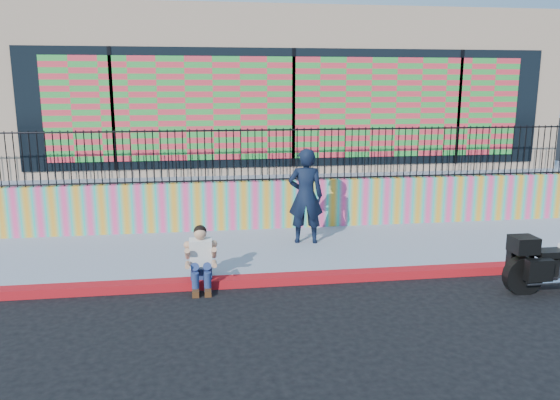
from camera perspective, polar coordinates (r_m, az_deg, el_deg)
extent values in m
plane|color=black|center=(9.80, 5.42, -8.39)|extent=(90.00, 90.00, 0.00)
cube|color=maroon|center=(9.77, 5.42, -7.98)|extent=(16.00, 0.30, 0.15)
cube|color=gray|center=(11.30, 3.45, -5.18)|extent=(16.00, 3.00, 0.15)
cube|color=#F54081|center=(12.66, 2.03, -0.38)|extent=(16.00, 0.20, 1.10)
cube|color=gray|center=(17.63, -0.92, 2.86)|extent=(16.00, 10.00, 1.25)
cube|color=tan|center=(17.22, -0.87, 11.42)|extent=(14.00, 8.00, 4.00)
cube|color=black|center=(13.25, 1.41, 9.56)|extent=(12.60, 0.04, 2.80)
cube|color=#E83343|center=(13.22, 1.43, 9.55)|extent=(11.48, 0.02, 2.40)
cylinder|color=black|center=(9.95, 24.05, -7.30)|extent=(0.59, 0.12, 0.59)
cube|color=black|center=(10.08, 26.38, -4.99)|extent=(0.49, 0.30, 0.11)
cube|color=black|center=(9.77, 24.10, -4.26)|extent=(0.39, 0.37, 0.27)
cube|color=black|center=(9.72, 25.43, -6.64)|extent=(0.43, 0.16, 0.36)
cube|color=black|center=(10.15, 23.77, -5.74)|extent=(0.43, 0.16, 0.36)
imported|color=black|center=(11.30, 2.69, 0.42)|extent=(0.79, 0.58, 1.99)
cube|color=navy|center=(9.55, -8.22, -7.49)|extent=(0.36, 0.28, 0.18)
cube|color=silver|center=(9.40, -8.28, -5.55)|extent=(0.38, 0.27, 0.54)
sphere|color=tan|center=(9.26, -8.34, -3.50)|extent=(0.21, 0.21, 0.21)
cube|color=#472814|center=(9.20, -8.80, -9.53)|extent=(0.11, 0.26, 0.10)
cube|color=#472814|center=(9.20, -7.54, -9.49)|extent=(0.11, 0.26, 0.10)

